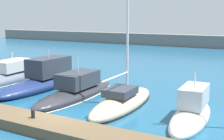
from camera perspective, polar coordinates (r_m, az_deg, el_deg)
name	(u,v)px	position (r m, az deg, el deg)	size (l,w,h in m)	color
ground_plane	(63,119)	(17.40, -9.47, -9.35)	(120.00, 120.00, 0.00)	#1E567A
dock_pier	(40,125)	(15.98, -13.72, -10.26)	(27.82, 1.92, 0.56)	brown
breakwater_seawall	(212,42)	(58.72, 18.80, 5.23)	(108.00, 2.66, 2.33)	slate
motorboat_slate_nearest	(7,77)	(28.16, -19.63, -1.34)	(3.13, 9.80, 3.10)	slate
motorboat_navy_second	(44,79)	(24.99, -13.02, -1.74)	(2.70, 9.83, 3.40)	navy
motorboat_charcoal_third	(77,90)	(21.74, -6.83, -3.93)	(2.42, 9.07, 3.22)	#2D2D33
sailboat_sand_fourth	(123,101)	(19.32, 2.09, -6.08)	(2.38, 7.94, 13.53)	beige
motorboat_ivory_fifth	(192,113)	(17.35, 15.19, -8.00)	(2.03, 6.34, 3.11)	silver
dock_bollard	(33,114)	(16.13, -15.08, -8.24)	(0.20, 0.20, 0.44)	black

